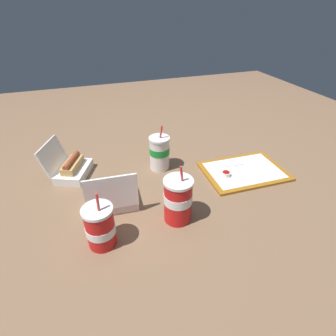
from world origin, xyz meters
The scene contains 10 objects.
ground_plane centered at (0.00, 0.00, 0.00)m, with size 3.20×3.20×0.00m, color brown.
food_tray centered at (0.35, -0.09, 0.01)m, with size 0.38×0.27×0.01m.
ketchup_cup centered at (0.24, -0.11, 0.03)m, with size 0.04×0.04×0.02m.
napkin_stack centered at (0.27, -0.13, 0.02)m, with size 0.10×0.10×0.00m, color white.
plastic_fork centered at (0.32, -0.04, 0.02)m, with size 0.11×0.01×0.01m, color white.
clamshell_hotdog_left centered at (-0.41, 0.14, 0.04)m, with size 0.22×0.23×0.16m.
clamshell_sandwich_back centered at (-0.26, -0.12, 0.04)m, with size 0.20×0.16×0.18m.
soda_cup_corner centered at (-0.32, -0.30, 0.07)m, with size 0.10×0.10×0.21m.
soda_cup_left centered at (-0.01, 0.07, 0.08)m, with size 0.10×0.10×0.22m.
soda_cup_back centered at (-0.05, -0.27, 0.09)m, with size 0.10×0.10×0.23m.
Camera 1 is at (-0.31, -0.93, 0.69)m, focal length 28.00 mm.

